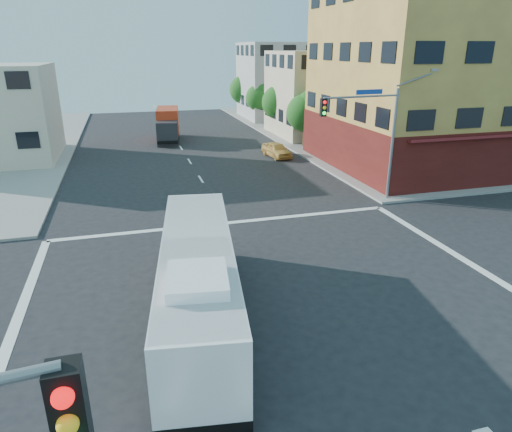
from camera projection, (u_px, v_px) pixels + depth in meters
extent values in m
plane|color=black|center=(284.00, 310.00, 17.08)|extent=(120.00, 120.00, 0.00)
cube|color=gray|center=(455.00, 125.00, 57.63)|extent=(50.00, 50.00, 0.15)
cube|color=gold|center=(446.00, 78.00, 36.49)|extent=(18.00, 15.00, 14.00)
cube|color=#541813|center=(437.00, 140.00, 38.22)|extent=(18.09, 15.08, 4.00)
cube|color=maroon|center=(506.00, 136.00, 31.26)|extent=(16.00, 1.60, 0.51)
cube|color=beige|center=(329.00, 94.00, 50.58)|extent=(12.00, 10.00, 9.00)
cube|color=#ABABA6|center=(287.00, 81.00, 63.04)|extent=(12.00, 10.00, 10.00)
cylinder|color=gray|center=(392.00, 146.00, 28.39)|extent=(0.18, 0.18, 7.00)
cylinder|color=gray|center=(362.00, 97.00, 26.45)|extent=(5.01, 0.62, 0.12)
cube|color=black|center=(323.00, 107.00, 25.76)|extent=(0.32, 0.30, 1.00)
sphere|color=#FF0C0C|center=(325.00, 102.00, 25.50)|extent=(0.20, 0.20, 0.20)
sphere|color=yellow|center=(325.00, 108.00, 25.61)|extent=(0.20, 0.20, 0.20)
sphere|color=#19FF33|center=(324.00, 113.00, 25.71)|extent=(0.20, 0.20, 0.20)
cube|color=#163B97|center=(369.00, 92.00, 26.54)|extent=(1.80, 0.22, 0.28)
cube|color=gray|center=(434.00, 70.00, 27.70)|extent=(0.50, 0.22, 0.14)
cube|color=black|center=(70.00, 411.00, 4.19)|extent=(0.32, 0.30, 1.00)
sphere|color=#FF0C0C|center=(63.00, 397.00, 3.93)|extent=(0.20, 0.20, 0.20)
sphere|color=yellow|center=(68.00, 425.00, 4.04)|extent=(0.20, 0.20, 0.20)
cylinder|color=#392314|center=(304.00, 137.00, 45.05)|extent=(0.28, 0.28, 1.92)
sphere|color=#175118|center=(305.00, 113.00, 44.22)|extent=(3.60, 3.60, 3.60)
sphere|color=#175118|center=(310.00, 103.00, 43.74)|extent=(2.52, 2.52, 2.52)
cylinder|color=#392314|center=(278.00, 125.00, 52.26)|extent=(0.28, 0.28, 1.99)
sphere|color=#175118|center=(279.00, 102.00, 51.39)|extent=(3.80, 3.80, 3.80)
sphere|color=#175118|center=(283.00, 94.00, 50.89)|extent=(2.66, 2.66, 2.66)
cylinder|color=#392314|center=(259.00, 116.00, 59.50)|extent=(0.28, 0.28, 1.89)
sphere|color=#175118|center=(259.00, 98.00, 58.70)|extent=(3.40, 3.40, 3.40)
sphere|color=#175118|center=(263.00, 91.00, 58.24)|extent=(2.38, 2.38, 2.38)
cylinder|color=#392314|center=(244.00, 108.00, 66.70)|extent=(0.28, 0.28, 2.03)
sphere|color=#175118|center=(243.00, 90.00, 65.79)|extent=(4.00, 4.00, 4.00)
sphere|color=#175118|center=(247.00, 83.00, 65.28)|extent=(2.80, 2.80, 2.80)
cube|color=black|center=(200.00, 308.00, 16.25)|extent=(4.02, 11.56, 0.42)
cube|color=white|center=(198.00, 280.00, 15.85)|extent=(4.00, 11.53, 2.68)
cube|color=black|center=(198.00, 275.00, 15.79)|extent=(4.00, 11.20, 1.18)
cube|color=black|center=(196.00, 221.00, 21.03)|extent=(2.19, 0.37, 1.27)
cube|color=#E5590C|center=(196.00, 202.00, 20.73)|extent=(1.79, 0.31, 0.26)
cube|color=white|center=(197.00, 246.00, 15.40)|extent=(3.92, 11.30, 0.11)
cube|color=white|center=(197.00, 279.00, 12.70)|extent=(1.96, 2.29, 0.34)
cube|color=#0D713A|center=(164.00, 306.00, 15.50)|extent=(0.76, 5.13, 0.26)
cube|color=#0D713A|center=(235.00, 301.00, 15.80)|extent=(0.76, 5.13, 0.26)
cylinder|color=black|center=(172.00, 266.00, 19.48)|extent=(0.42, 1.01, 0.98)
cylinder|color=#99999E|center=(169.00, 266.00, 19.47)|extent=(0.11, 0.49, 0.49)
cylinder|color=black|center=(224.00, 263.00, 19.76)|extent=(0.42, 1.01, 0.98)
cylinder|color=#99999E|center=(227.00, 263.00, 19.78)|extent=(0.11, 0.49, 0.49)
cylinder|color=black|center=(162.00, 381.00, 12.75)|extent=(0.42, 1.01, 0.98)
cylinder|color=#99999E|center=(157.00, 381.00, 12.74)|extent=(0.11, 0.49, 0.49)
cylinder|color=black|center=(241.00, 374.00, 13.03)|extent=(0.42, 1.01, 0.98)
cylinder|color=#99999E|center=(246.00, 373.00, 13.05)|extent=(0.11, 0.49, 0.49)
cube|color=#26272C|center=(168.00, 134.00, 45.80)|extent=(2.33, 2.25, 2.37)
cube|color=black|center=(167.00, 131.00, 44.87)|extent=(1.91, 0.31, 0.91)
cube|color=red|center=(168.00, 121.00, 48.77)|extent=(2.81, 5.34, 2.74)
cube|color=black|center=(169.00, 136.00, 48.24)|extent=(2.91, 7.49, 0.27)
cylinder|color=black|center=(158.00, 141.00, 46.09)|extent=(0.37, 0.94, 0.91)
cylinder|color=black|center=(178.00, 140.00, 46.36)|extent=(0.37, 0.94, 0.91)
cylinder|color=black|center=(160.00, 136.00, 48.54)|extent=(0.37, 0.94, 0.91)
cylinder|color=black|center=(178.00, 136.00, 48.81)|extent=(0.37, 0.94, 0.91)
cylinder|color=black|center=(161.00, 132.00, 50.66)|extent=(0.37, 0.94, 0.91)
cylinder|color=black|center=(178.00, 132.00, 50.93)|extent=(0.37, 0.94, 0.91)
imported|color=gold|center=(277.00, 150.00, 41.03)|extent=(2.08, 4.06, 1.32)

